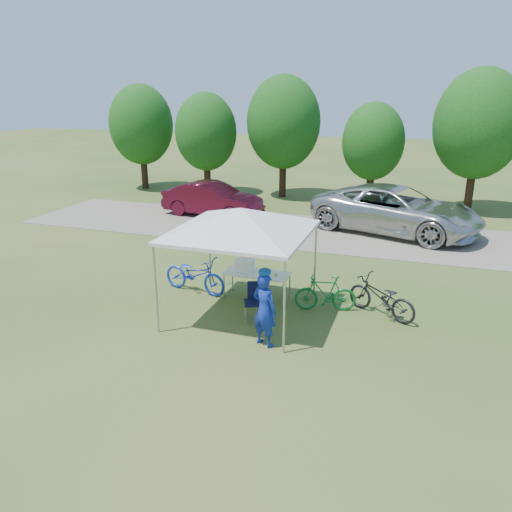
{
  "coord_description": "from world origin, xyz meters",
  "views": [
    {
      "loc": [
        3.97,
        -10.64,
        5.35
      ],
      "look_at": [
        -0.3,
        2.0,
        0.88
      ],
      "focal_mm": 35.0,
      "sensor_mm": 36.0,
      "label": 1
    }
  ],
  "objects_px": {
    "folding_table": "(257,274)",
    "folding_chair": "(255,297)",
    "cooler": "(245,265)",
    "minivan": "(396,210)",
    "bike_blue": "(195,274)",
    "cyclist": "(265,310)",
    "sedan": "(213,199)",
    "bike_dark": "(381,297)",
    "bike_green": "(325,293)"
  },
  "relations": [
    {
      "from": "sedan",
      "to": "bike_dark",
      "type": "bearing_deg",
      "value": -128.61
    },
    {
      "from": "cooler",
      "to": "bike_green",
      "type": "relative_size",
      "value": 0.31
    },
    {
      "from": "sedan",
      "to": "folding_chair",
      "type": "bearing_deg",
      "value": -144.14
    },
    {
      "from": "minivan",
      "to": "bike_dark",
      "type": "bearing_deg",
      "value": -160.88
    },
    {
      "from": "minivan",
      "to": "sedan",
      "type": "bearing_deg",
      "value": 106.27
    },
    {
      "from": "folding_table",
      "to": "folding_chair",
      "type": "relative_size",
      "value": 1.92
    },
    {
      "from": "folding_table",
      "to": "cyclist",
      "type": "xyz_separation_m",
      "value": [
        0.98,
        -2.4,
        0.16
      ]
    },
    {
      "from": "cyclist",
      "to": "minivan",
      "type": "relative_size",
      "value": 0.26
    },
    {
      "from": "folding_table",
      "to": "cooler",
      "type": "bearing_deg",
      "value": 180.0
    },
    {
      "from": "cyclist",
      "to": "cooler",
      "type": "bearing_deg",
      "value": -39.76
    },
    {
      "from": "cooler",
      "to": "minivan",
      "type": "relative_size",
      "value": 0.07
    },
    {
      "from": "bike_green",
      "to": "cooler",
      "type": "bearing_deg",
      "value": -108.65
    },
    {
      "from": "minivan",
      "to": "bike_blue",
      "type": "bearing_deg",
      "value": 166.68
    },
    {
      "from": "cooler",
      "to": "bike_dark",
      "type": "height_order",
      "value": "cooler"
    },
    {
      "from": "cooler",
      "to": "sedan",
      "type": "height_order",
      "value": "sedan"
    },
    {
      "from": "bike_green",
      "to": "minivan",
      "type": "relative_size",
      "value": 0.24
    },
    {
      "from": "sedan",
      "to": "bike_blue",
      "type": "bearing_deg",
      "value": -153.0
    },
    {
      "from": "folding_chair",
      "to": "cooler",
      "type": "bearing_deg",
      "value": 98.77
    },
    {
      "from": "cooler",
      "to": "bike_dark",
      "type": "bearing_deg",
      "value": -1.24
    },
    {
      "from": "cooler",
      "to": "cyclist",
      "type": "xyz_separation_m",
      "value": [
        1.32,
        -2.4,
        -0.06
      ]
    },
    {
      "from": "cyclist",
      "to": "sedan",
      "type": "bearing_deg",
      "value": -39.7
    },
    {
      "from": "bike_blue",
      "to": "cyclist",
      "type": "bearing_deg",
      "value": -119.27
    },
    {
      "from": "cooler",
      "to": "minivan",
      "type": "bearing_deg",
      "value": 66.7
    },
    {
      "from": "cooler",
      "to": "bike_green",
      "type": "distance_m",
      "value": 2.27
    },
    {
      "from": "cooler",
      "to": "cyclist",
      "type": "distance_m",
      "value": 2.74
    },
    {
      "from": "bike_green",
      "to": "folding_chair",
      "type": "bearing_deg",
      "value": -71.95
    },
    {
      "from": "bike_dark",
      "to": "bike_blue",
      "type": "bearing_deg",
      "value": -61.47
    },
    {
      "from": "folding_chair",
      "to": "minivan",
      "type": "distance_m",
      "value": 9.43
    },
    {
      "from": "folding_chair",
      "to": "bike_green",
      "type": "distance_m",
      "value": 1.82
    },
    {
      "from": "cooler",
      "to": "cyclist",
      "type": "relative_size",
      "value": 0.28
    },
    {
      "from": "folding_chair",
      "to": "bike_green",
      "type": "relative_size",
      "value": 0.58
    },
    {
      "from": "cooler",
      "to": "bike_dark",
      "type": "distance_m",
      "value": 3.61
    },
    {
      "from": "minivan",
      "to": "folding_chair",
      "type": "bearing_deg",
      "value": -179.02
    },
    {
      "from": "bike_green",
      "to": "sedan",
      "type": "bearing_deg",
      "value": -155.0
    },
    {
      "from": "folding_chair",
      "to": "cyclist",
      "type": "distance_m",
      "value": 1.44
    },
    {
      "from": "bike_green",
      "to": "cyclist",
      "type": "bearing_deg",
      "value": -36.08
    },
    {
      "from": "cyclist",
      "to": "sedan",
      "type": "height_order",
      "value": "cyclist"
    },
    {
      "from": "folding_chair",
      "to": "minivan",
      "type": "relative_size",
      "value": 0.14
    },
    {
      "from": "folding_table",
      "to": "bike_blue",
      "type": "xyz_separation_m",
      "value": [
        -1.76,
        -0.13,
        -0.16
      ]
    },
    {
      "from": "cyclist",
      "to": "bike_blue",
      "type": "bearing_deg",
      "value": -18.13
    },
    {
      "from": "folding_chair",
      "to": "bike_dark",
      "type": "height_order",
      "value": "bike_dark"
    },
    {
      "from": "folding_table",
      "to": "cyclist",
      "type": "distance_m",
      "value": 2.6
    },
    {
      "from": "folding_chair",
      "to": "bike_blue",
      "type": "xyz_separation_m",
      "value": [
        -2.1,
        1.01,
        -0.03
      ]
    },
    {
      "from": "bike_dark",
      "to": "folding_table",
      "type": "bearing_deg",
      "value": -63.45
    },
    {
      "from": "bike_blue",
      "to": "bike_dark",
      "type": "distance_m",
      "value": 5.01
    },
    {
      "from": "cooler",
      "to": "folding_chair",
      "type": "bearing_deg",
      "value": -59.34
    },
    {
      "from": "bike_dark",
      "to": "sedan",
      "type": "bearing_deg",
      "value": -107.51
    },
    {
      "from": "minivan",
      "to": "sedan",
      "type": "relative_size",
      "value": 1.45
    },
    {
      "from": "bike_blue",
      "to": "folding_chair",
      "type": "bearing_deg",
      "value": -105.38
    },
    {
      "from": "folding_table",
      "to": "bike_green",
      "type": "relative_size",
      "value": 1.12
    }
  ]
}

